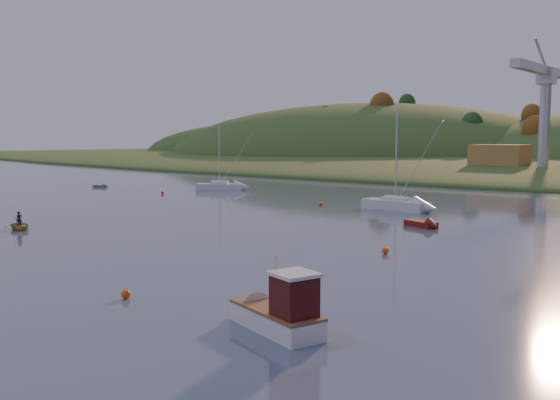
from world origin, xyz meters
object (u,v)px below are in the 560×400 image
Objects in this scene: sailboat_near at (220,186)px; red_tender at (426,225)px; canoe at (19,226)px; grey_dinghy at (103,186)px; sailboat_far at (396,204)px; fishing_boat at (271,310)px.

red_tender is (46.66, -18.17, -0.42)m from sailboat_near.
canoe is 38.71m from red_tender.
canoe is 1.22× the size of grey_dinghy.
sailboat_far reaches higher than canoe.
fishing_boat is at bearing -78.27° from sailboat_near.
fishing_boat is 2.33× the size of grey_dinghy.
sailboat_near is at bearing 178.51° from red_tender.
sailboat_near is at bearing -26.14° from fishing_boat.
sailboat_far reaches higher than red_tender.
canoe is 0.78× the size of red_tender.
canoe is at bearing -111.90° from sailboat_far.
canoe is 51.15m from grey_dinghy.
red_tender is 1.56× the size of grey_dinghy.
fishing_boat is 1.50× the size of red_tender.
sailboat_near is 0.91× the size of sailboat_far.
sailboat_far reaches higher than grey_dinghy.
canoe is (-38.22, 7.98, -0.51)m from fishing_boat.
sailboat_near is at bearing 174.92° from sailboat_far.
fishing_boat reaches higher than red_tender.
fishing_boat is 76.32m from sailboat_near.
red_tender is at bearing -32.31° from canoe.
canoe is (-19.21, -36.97, -0.41)m from sailboat_far.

